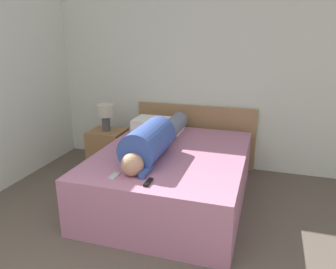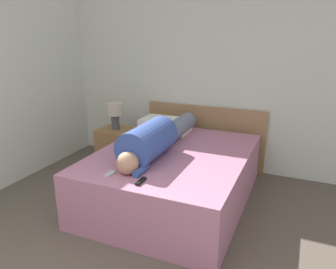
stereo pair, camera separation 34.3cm
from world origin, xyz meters
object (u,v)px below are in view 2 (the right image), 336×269
at_px(cell_phone, 110,173).
at_px(pillow_near_headboard, 165,125).
at_px(person_lying, 156,139).
at_px(bed, 173,177).
at_px(tv_remote, 141,181).
at_px(nightstand, 117,148).
at_px(table_lamp, 115,112).

bearing_deg(cell_phone, pillow_near_headboard, 93.18).
bearing_deg(person_lying, bed, 26.49).
height_order(person_lying, pillow_near_headboard, person_lying).
relative_size(tv_remote, cell_phone, 1.15).
xyz_separation_m(nightstand, person_lying, (0.95, -0.68, 0.47)).
height_order(nightstand, table_lamp, table_lamp).
bearing_deg(tv_remote, bed, 91.87).
height_order(bed, person_lying, person_lying).
relative_size(table_lamp, tv_remote, 2.46).
bearing_deg(tv_remote, table_lamp, 129.03).
height_order(person_lying, cell_phone, person_lying).
distance_m(nightstand, table_lamp, 0.53).
height_order(bed, table_lamp, table_lamp).
distance_m(person_lying, pillow_near_headboard, 0.83).
xyz_separation_m(bed, cell_phone, (-0.33, -0.78, 0.31)).
bearing_deg(person_lying, cell_phone, -102.47).
bearing_deg(tv_remote, person_lying, 105.21).
distance_m(table_lamp, pillow_near_headboard, 0.73).
distance_m(bed, cell_phone, 0.90).
relative_size(bed, pillow_near_headboard, 3.19).
xyz_separation_m(bed, tv_remote, (0.03, -0.82, 0.31)).
bearing_deg(bed, cell_phone, -112.75).
distance_m(pillow_near_headboard, cell_phone, 1.49).
bearing_deg(nightstand, person_lying, -35.59).
bearing_deg(pillow_near_headboard, tv_remote, -74.13).
bearing_deg(tv_remote, pillow_near_headboard, 105.87).
relative_size(nightstand, person_lying, 0.32).
bearing_deg(nightstand, tv_remote, -50.97).
distance_m(bed, pillow_near_headboard, 0.90).
height_order(pillow_near_headboard, cell_phone, pillow_near_headboard).
height_order(bed, pillow_near_headboard, pillow_near_headboard).
relative_size(person_lying, cell_phone, 13.68).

